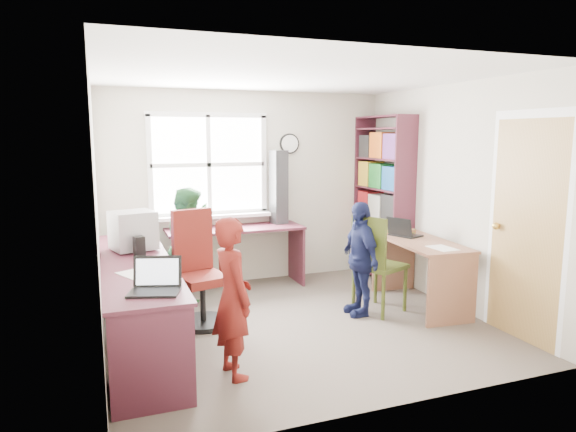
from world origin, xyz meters
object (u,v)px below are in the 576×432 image
object	(u,v)px
laptop_right	(403,232)
potted_plant	(201,216)
laptop_left	(156,284)
crt_monitor	(133,231)
wooden_chair	(375,261)
person_green	(191,249)
bookshelf	(383,202)
person_navy	(360,258)
person_red	(233,298)
swivel_chair	(199,276)
right_desk	(421,259)
l_desk	(165,303)
cd_tower	(279,187)

from	to	relation	value
laptop_right	potted_plant	world-z (taller)	potted_plant
laptop_left	potted_plant	world-z (taller)	potted_plant
laptop_left	crt_monitor	bearing A→B (deg)	109.91
wooden_chair	person_green	size ratio (longest dim) A/B	0.79
bookshelf	person_navy	bearing A→B (deg)	-129.41
laptop_left	person_red	xyz separation A→B (m)	(0.57, 0.04, -0.18)
crt_monitor	person_red	xyz separation A→B (m)	(0.62, -1.40, -0.32)
laptop_left	laptop_right	xyz separation A→B (m)	(2.84, 1.21, -0.02)
swivel_chair	person_green	size ratio (longest dim) A/B	0.86
person_red	crt_monitor	bearing A→B (deg)	16.16
right_desk	laptop_left	distance (m)	3.05
swivel_chair	person_red	size ratio (longest dim) A/B	0.90
person_navy	crt_monitor	bearing A→B (deg)	-99.84
l_desk	potted_plant	world-z (taller)	potted_plant
l_desk	person_green	world-z (taller)	person_green
right_desk	person_red	bearing A→B (deg)	-154.18
l_desk	person_navy	xyz separation A→B (m)	(2.03, 0.34, 0.14)
swivel_chair	wooden_chair	world-z (taller)	swivel_chair
swivel_chair	cd_tower	xyz separation A→B (m)	(1.25, 1.15, 0.73)
potted_plant	cd_tower	bearing A→B (deg)	4.60
bookshelf	potted_plant	world-z (taller)	bookshelf
bookshelf	potted_plant	bearing A→B (deg)	173.70
crt_monitor	wooden_chair	bearing A→B (deg)	-28.86
potted_plant	person_navy	xyz separation A→B (m)	(1.38, -1.38, -0.31)
swivel_chair	laptop_left	bearing A→B (deg)	-128.15
swivel_chair	person_red	distance (m)	1.23
cd_tower	person_red	size ratio (longest dim) A/B	0.74
potted_plant	person_navy	bearing A→B (deg)	-45.10
swivel_chair	person_green	world-z (taller)	person_green
cd_tower	right_desk	bearing A→B (deg)	-65.22
person_red	swivel_chair	bearing A→B (deg)	-6.15
swivel_chair	person_green	distance (m)	0.51
swivel_chair	laptop_left	distance (m)	1.40
person_red	person_green	xyz separation A→B (m)	(-0.03, 1.70, 0.03)
right_desk	person_green	bearing A→B (deg)	165.94
wooden_chair	l_desk	bearing A→B (deg)	165.07
l_desk	bookshelf	distance (m)	3.35
l_desk	wooden_chair	world-z (taller)	wooden_chair
right_desk	person_navy	xyz separation A→B (m)	(-0.74, 0.01, 0.06)
right_desk	crt_monitor	xyz separation A→B (m)	(-2.95, 0.50, 0.41)
swivel_chair	wooden_chair	bearing A→B (deg)	-26.03
laptop_right	potted_plant	xyz separation A→B (m)	(-2.06, 1.12, 0.13)
wooden_chair	person_green	xyz separation A→B (m)	(-1.78, 0.82, 0.09)
l_desk	person_red	xyz separation A→B (m)	(0.45, -0.56, 0.17)
right_desk	cd_tower	world-z (taller)	cd_tower
laptop_left	person_red	bearing A→B (deg)	21.51
cd_tower	person_red	bearing A→B (deg)	-129.37
swivel_chair	l_desk	bearing A→B (deg)	-137.17
crt_monitor	person_navy	world-z (taller)	person_navy
right_desk	cd_tower	bearing A→B (deg)	131.77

